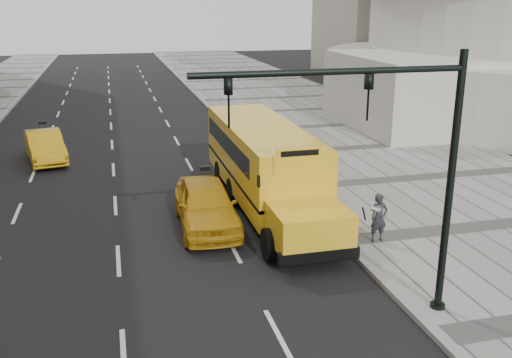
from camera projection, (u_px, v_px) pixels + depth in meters
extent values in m
plane|color=black|center=(142.00, 203.00, 21.86)|extent=(140.00, 140.00, 0.00)
cube|color=gray|center=(423.00, 178.00, 24.67)|extent=(12.00, 140.00, 0.15)
cube|color=gray|center=(291.00, 189.00, 23.26)|extent=(0.30, 140.00, 0.15)
cube|color=silver|center=(415.00, 92.00, 34.48)|extent=(8.00, 10.00, 4.40)
cube|color=yellow|center=(261.00, 157.00, 21.57)|extent=(2.50, 9.00, 2.45)
cube|color=yellow|center=(309.00, 226.00, 16.68)|extent=(2.20, 2.00, 1.10)
cube|color=black|center=(319.00, 255.00, 16.03)|extent=(2.38, 0.25, 0.35)
cube|color=black|center=(261.00, 170.00, 21.73)|extent=(2.52, 9.00, 0.12)
cube|color=black|center=(299.00, 178.00, 17.32)|extent=(2.05, 0.10, 0.90)
cube|color=black|center=(258.00, 142.00, 21.90)|extent=(2.52, 7.50, 0.70)
cube|color=yellow|center=(299.00, 153.00, 17.08)|extent=(1.40, 0.12, 0.28)
ellipsoid|color=silver|center=(380.00, 212.00, 15.51)|extent=(0.32, 0.32, 0.14)
cylinder|color=black|center=(368.00, 217.00, 15.71)|extent=(0.36, 0.47, 0.58)
cylinder|color=black|center=(269.00, 245.00, 16.87)|extent=(0.30, 1.00, 1.00)
cylinder|color=black|center=(340.00, 237.00, 17.40)|extent=(0.30, 1.00, 1.00)
cylinder|color=black|center=(233.00, 191.00, 21.68)|extent=(0.30, 1.00, 1.00)
cylinder|color=black|center=(289.00, 186.00, 22.22)|extent=(0.30, 1.00, 1.00)
cylinder|color=black|center=(220.00, 173.00, 24.00)|extent=(0.30, 1.00, 1.00)
cylinder|color=black|center=(272.00, 169.00, 24.53)|extent=(0.30, 1.00, 1.00)
imported|color=gold|center=(206.00, 205.00, 19.29)|extent=(2.05, 4.82, 1.62)
imported|color=gold|center=(45.00, 146.00, 27.44)|extent=(2.44, 4.68, 1.47)
imported|color=#26292C|center=(379.00, 218.00, 17.78)|extent=(0.58, 0.40, 1.55)
cylinder|color=black|center=(450.00, 190.00, 13.19)|extent=(0.18, 0.18, 6.40)
cylinder|color=black|center=(437.00, 308.00, 14.10)|extent=(0.36, 0.36, 0.25)
cylinder|color=black|center=(333.00, 72.00, 11.66)|extent=(6.00, 0.14, 0.14)
imported|color=black|center=(368.00, 97.00, 12.01)|extent=(0.16, 0.20, 1.00)
imported|color=black|center=(228.00, 103.00, 11.30)|extent=(0.16, 0.20, 1.00)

